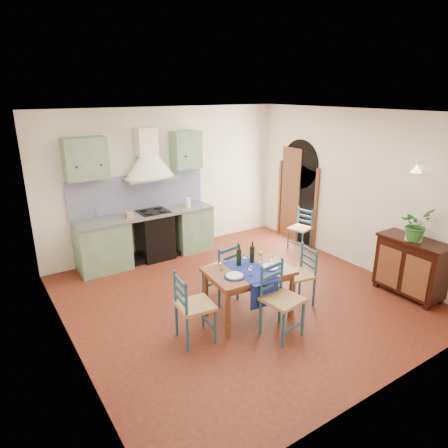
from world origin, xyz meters
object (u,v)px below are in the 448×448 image
at_px(sideboard, 411,265).
at_px(potted_plant, 416,224).
at_px(dining_table, 249,275).
at_px(chair_near, 280,299).

height_order(sideboard, potted_plant, potted_plant).
bearing_deg(dining_table, sideboard, -19.15).
bearing_deg(potted_plant, chair_near, 172.55).
relative_size(chair_near, potted_plant, 1.97).
xyz_separation_m(dining_table, chair_near, (0.09, -0.56, -0.14)).
bearing_deg(chair_near, sideboard, -7.29).
distance_m(dining_table, potted_plant, 2.64).
distance_m(dining_table, sideboard, 2.64).
height_order(dining_table, potted_plant, potted_plant).
height_order(chair_near, sideboard, chair_near).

